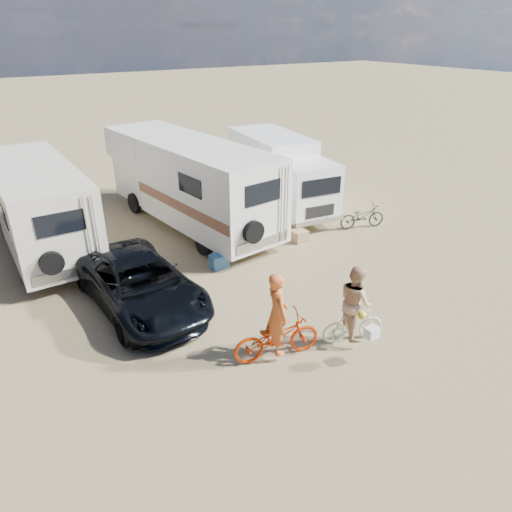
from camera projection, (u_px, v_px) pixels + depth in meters
ground at (296, 309)px, 12.17m from camera, size 140.00×140.00×0.00m
rv_main at (190, 184)px, 16.71m from camera, size 3.33×8.34×3.06m
rv_left at (40, 210)px, 14.75m from camera, size 2.29×6.59×2.80m
box_truck at (281, 174)px, 18.27m from camera, size 2.76×6.00×2.79m
dark_suv at (140, 284)px, 12.01m from camera, size 2.48×4.93×1.34m
bike_man at (277, 337)px, 10.20m from camera, size 2.06×1.10×1.03m
bike_woman at (353, 324)px, 10.77m from camera, size 1.53×0.85×0.89m
rider_man at (277, 320)px, 10.01m from camera, size 0.60×0.78×1.90m
rider_woman at (355, 308)px, 10.58m from camera, size 0.90×1.02×1.76m
bike_parked at (362, 216)px, 16.86m from camera, size 1.79×1.07×0.89m
cooler at (219, 261)px, 14.17m from camera, size 0.53×0.38×0.42m
crate at (299, 236)px, 15.92m from camera, size 0.51×0.51×0.39m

